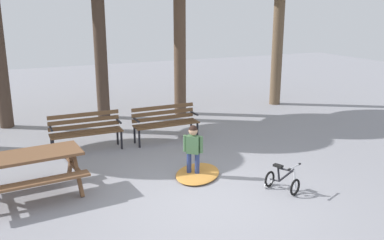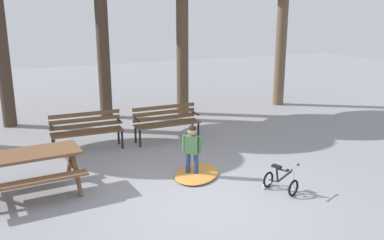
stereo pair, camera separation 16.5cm
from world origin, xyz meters
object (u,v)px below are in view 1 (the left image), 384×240
Objects in this scene: park_bench_left at (165,120)px; child_standing at (193,147)px; park_bench_far_left at (86,129)px; picnic_table at (27,164)px; kids_bicycle at (282,180)px.

child_standing is (-0.32, -2.33, 0.09)m from park_bench_left.
child_standing reaches higher than park_bench_far_left.
child_standing is at bearing -56.66° from park_bench_far_left.
picnic_table is at bearing -124.04° from park_bench_far_left.
kids_bicycle is (2.73, -3.67, -0.31)m from park_bench_far_left.
picnic_table is 1.87× the size of child_standing.
picnic_table is 2.97m from child_standing.
child_standing is 1.76m from kids_bicycle.
child_standing reaches higher than kids_bicycle.
park_bench_far_left and park_bench_left have the same top height.
park_bench_far_left is at bearing 123.34° from child_standing.
park_bench_left is 3.71m from kids_bicycle.
picnic_table is at bearing 158.16° from kids_bicycle.
park_bench_far_left is 2.87m from child_standing.
picnic_table is 4.43m from kids_bicycle.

